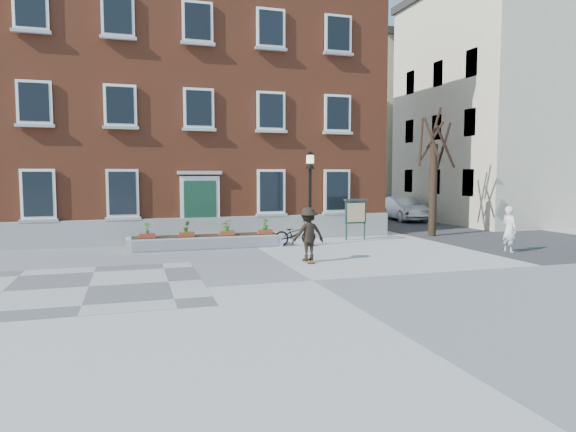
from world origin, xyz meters
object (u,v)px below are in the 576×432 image
object	(u,v)px
bicycle	(295,234)
notice_board	(356,212)
parked_car	(404,209)
skateboarder	(308,234)
bystander	(509,229)
lamp_post	(310,185)

from	to	relation	value
bicycle	notice_board	world-z (taller)	notice_board
parked_car	skateboarder	size ratio (longest dim) A/B	2.44
bystander	lamp_post	world-z (taller)	lamp_post
bicycle	bystander	size ratio (longest dim) A/B	1.07
parked_car	bicycle	bearing A→B (deg)	-132.19
parked_car	bystander	world-z (taller)	bystander
bicycle	lamp_post	bearing A→B (deg)	-122.34
notice_board	skateboarder	distance (m)	6.34
bicycle	bystander	bearing A→B (deg)	-125.44
bicycle	lamp_post	distance (m)	2.14
skateboarder	bystander	bearing A→B (deg)	-0.84
bicycle	lamp_post	world-z (taller)	lamp_post
lamp_post	bystander	bearing A→B (deg)	-29.29
bystander	skateboarder	xyz separation A→B (m)	(-8.13, 0.12, 0.09)
skateboarder	lamp_post	bearing A→B (deg)	69.70
bicycle	bystander	world-z (taller)	bystander
lamp_post	skateboarder	distance (m)	4.22
lamp_post	notice_board	distance (m)	3.18
bicycle	skateboarder	bearing A→B (deg)	162.16
notice_board	bystander	bearing A→B (deg)	-50.58
parked_car	lamp_post	size ratio (longest dim) A/B	1.17
bicycle	notice_board	distance (m)	3.42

